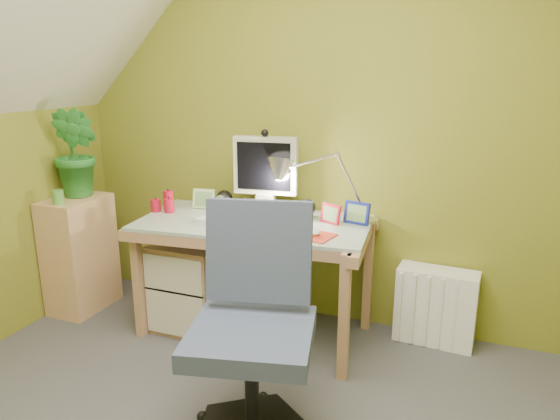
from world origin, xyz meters
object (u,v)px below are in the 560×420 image
(task_chair, at_px, (251,332))
(radiator, at_px, (436,306))
(potted_plant, at_px, (77,153))
(monitor, at_px, (266,167))
(desk_lamp, at_px, (340,171))
(side_ledge, at_px, (80,254))
(desk, at_px, (255,278))

(task_chair, xyz_separation_m, radiator, (0.65, 1.14, -0.29))
(potted_plant, bearing_deg, monitor, 11.09)
(desk_lamp, relative_size, task_chair, 0.57)
(side_ledge, height_order, task_chair, task_chair)
(desk, relative_size, desk_lamp, 2.24)
(side_ledge, height_order, potted_plant, potted_plant)
(radiator, bearing_deg, desk_lamp, -167.24)
(desk, bearing_deg, monitor, 84.92)
(task_chair, bearing_deg, radiator, 47.22)
(desk_lamp, relative_size, potted_plant, 1.02)
(side_ledge, bearing_deg, potted_plant, 71.14)
(monitor, bearing_deg, radiator, -2.83)
(desk, relative_size, potted_plant, 2.29)
(side_ledge, xyz_separation_m, potted_plant, (0.02, 0.05, 0.66))
(desk, xyz_separation_m, monitor, (-0.00, 0.18, 0.63))
(potted_plant, bearing_deg, desk, 2.51)
(radiator, bearing_deg, monitor, -171.19)
(desk, height_order, monitor, monitor)
(desk, distance_m, desk_lamp, 0.80)
(desk, height_order, potted_plant, potted_plant)
(task_chair, bearing_deg, potted_plant, 139.12)
(monitor, distance_m, radiator, 1.27)
(side_ledge, relative_size, task_chair, 0.73)
(monitor, relative_size, radiator, 1.26)
(monitor, relative_size, potted_plant, 0.98)
(desk, relative_size, task_chair, 1.28)
(monitor, distance_m, task_chair, 1.21)
(desk, height_order, task_chair, task_chair)
(desk_lamp, distance_m, potted_plant, 1.65)
(desk, distance_m, side_ledge, 1.21)
(desk_lamp, bearing_deg, task_chair, -95.88)
(side_ledge, bearing_deg, desk_lamp, 9.69)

